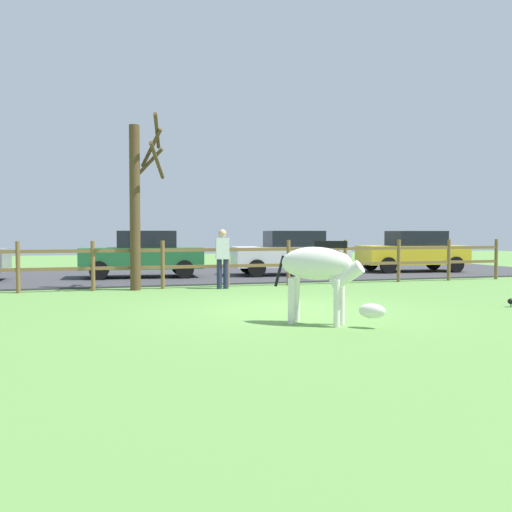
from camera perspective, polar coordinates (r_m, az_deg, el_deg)
The scene contains 10 objects.
ground_plane at distance 11.37m, azimuth 3.16°, elevation -5.45°, with size 60.00×60.00×0.00m, color #5B8C42.
parking_asphalt at distance 20.30m, azimuth -6.02°, elevation -1.94°, with size 28.00×7.40×0.05m, color #38383D.
paddock_fence at distance 15.88m, azimuth -6.09°, elevation -0.51°, with size 20.37×0.11×1.33m.
bare_tree at distance 15.54m, azimuth -11.87°, elevation 5.50°, with size 0.99×1.63×4.65m.
zebra at distance 9.54m, azimuth 6.58°, elevation -1.38°, with size 1.56×1.44×1.41m.
crow_on_grass at distance 12.94m, azimuth 24.38°, elevation -4.15°, with size 0.21×0.10×0.20m.
parked_car_yellow at distance 22.58m, azimuth 15.54°, elevation 0.50°, with size 4.17×2.24×1.56m.
parked_car_green at distance 19.35m, azimuth -11.34°, elevation 0.24°, with size 4.11×2.12×1.56m.
parked_car_white at distance 20.07m, azimuth 3.50°, elevation 0.36°, with size 4.15×2.21×1.56m.
visitor_near_fence at distance 15.57m, azimuth -3.40°, elevation 0.01°, with size 0.39×0.27×1.64m.
Camera 1 is at (-3.93, -10.56, 1.55)m, focal length 39.69 mm.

